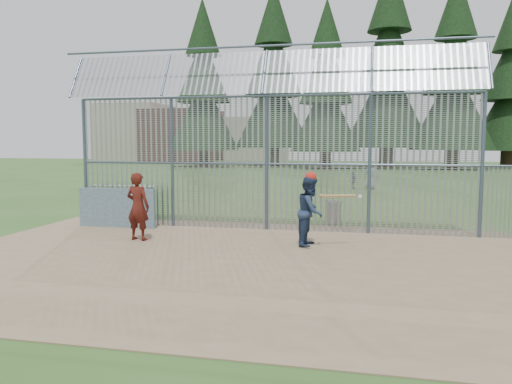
% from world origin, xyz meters
% --- Properties ---
extents(ground, '(120.00, 120.00, 0.00)m').
position_xyz_m(ground, '(0.00, 0.00, 0.00)').
color(ground, '#2D511E').
rests_on(ground, ground).
extents(dirt_infield, '(14.00, 10.00, 0.02)m').
position_xyz_m(dirt_infield, '(0.00, -0.50, 0.01)').
color(dirt_infield, '#756047').
rests_on(dirt_infield, ground).
extents(dugout_wall, '(2.50, 0.12, 1.20)m').
position_xyz_m(dugout_wall, '(-4.60, 2.90, 0.62)').
color(dugout_wall, '#38566B').
rests_on(dugout_wall, dirt_infield).
extents(batter, '(0.77, 0.93, 1.76)m').
position_xyz_m(batter, '(1.54, 1.43, 0.90)').
color(batter, '#22314F').
rests_on(batter, dirt_infield).
extents(onlooker, '(0.73, 0.54, 1.82)m').
position_xyz_m(onlooker, '(-3.05, 1.14, 0.93)').
color(onlooker, maroon).
rests_on(onlooker, dirt_infield).
extents(bg_kid_standing, '(0.83, 0.57, 1.62)m').
position_xyz_m(bg_kid_standing, '(3.23, 17.43, 0.81)').
color(bg_kid_standing, slate).
rests_on(bg_kid_standing, ground).
extents(bg_kid_seated, '(0.57, 0.57, 0.97)m').
position_xyz_m(bg_kid_seated, '(2.24, 17.49, 0.49)').
color(bg_kid_seated, slate).
rests_on(bg_kid_seated, ground).
extents(batting_gear, '(1.41, 0.56, 0.62)m').
position_xyz_m(batting_gear, '(1.67, 1.40, 1.68)').
color(batting_gear, red).
rests_on(batting_gear, ground).
extents(trash_can, '(0.56, 0.56, 0.82)m').
position_xyz_m(trash_can, '(1.90, 5.03, 0.38)').
color(trash_can, gray).
rests_on(trash_can, ground).
extents(bleacher, '(3.00, 0.95, 0.72)m').
position_xyz_m(bleacher, '(-7.57, 8.70, 0.41)').
color(bleacher, gray).
rests_on(bleacher, ground).
extents(backstop_fence, '(20.09, 0.81, 5.30)m').
position_xyz_m(backstop_fence, '(1.81, 3.43, 2.36)').
color(backstop_fence, '#47566B').
rests_on(backstop_fence, ground).
extents(conifer_row, '(38.48, 12.26, 20.20)m').
position_xyz_m(conifer_row, '(1.93, 41.51, 10.83)').
color(conifer_row, '#332319').
rests_on(conifer_row, ground).
extents(distant_buildings, '(26.50, 10.50, 8.00)m').
position_xyz_m(distant_buildings, '(-23.18, 56.49, 3.60)').
color(distant_buildings, brown).
rests_on(distant_buildings, ground).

